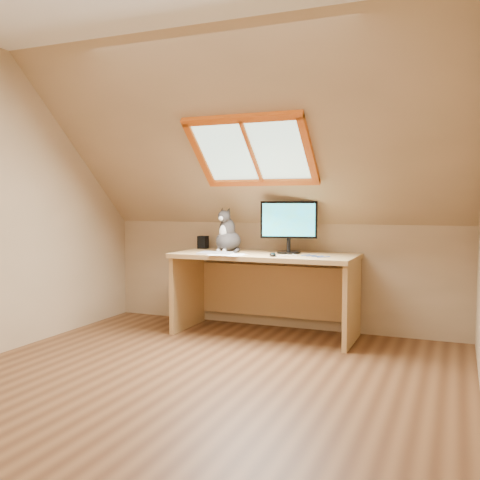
% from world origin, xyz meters
% --- Properties ---
extents(ground, '(3.50, 3.50, 0.00)m').
position_xyz_m(ground, '(0.00, 0.00, 0.00)').
color(ground, brown).
rests_on(ground, ground).
extents(room_shell, '(3.52, 3.52, 2.41)m').
position_xyz_m(room_shell, '(0.00, -0.09, 1.43)').
color(room_shell, tan).
rests_on(room_shell, ground).
extents(desk, '(1.63, 0.71, 0.74)m').
position_xyz_m(desk, '(-0.00, 1.45, 0.52)').
color(desk, tan).
rests_on(desk, ground).
extents(monitor, '(0.50, 0.21, 0.47)m').
position_xyz_m(monitor, '(0.19, 1.46, 1.01)').
color(monitor, black).
rests_on(monitor, desk).
extents(cat, '(0.28, 0.31, 0.42)m').
position_xyz_m(cat, '(-0.39, 1.43, 0.89)').
color(cat, '#3F3A38').
rests_on(cat, desk).
extents(desk_speaker, '(0.09, 0.09, 0.13)m').
position_xyz_m(desk_speaker, '(-0.75, 1.63, 0.80)').
color(desk_speaker, black).
rests_on(desk_speaker, desk).
extents(graphics_tablet, '(0.34, 0.27, 0.01)m').
position_xyz_m(graphics_tablet, '(-0.40, 1.18, 0.75)').
color(graphics_tablet, '#B2B2B7').
rests_on(graphics_tablet, desk).
extents(mouse, '(0.08, 0.11, 0.03)m').
position_xyz_m(mouse, '(0.15, 1.15, 0.76)').
color(mouse, black).
rests_on(mouse, desk).
extents(papers, '(0.35, 0.30, 0.01)m').
position_xyz_m(papers, '(-0.18, 1.12, 0.74)').
color(papers, white).
rests_on(papers, desk).
extents(cables, '(0.51, 0.26, 0.01)m').
position_xyz_m(cables, '(0.38, 1.26, 0.75)').
color(cables, silver).
rests_on(cables, desk).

